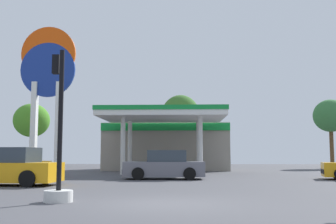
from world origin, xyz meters
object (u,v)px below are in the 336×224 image
object	(u,v)px
car_3	(7,168)
tree_1	(181,116)
car_2	(13,165)
traffic_signal_0	(59,163)
station_pole_sign	(48,79)
tree_0	(32,121)
car_0	(164,166)
tree_2	(330,116)

from	to	relation	value
car_3	tree_1	world-z (taller)	tree_1
tree_1	car_3	bearing A→B (deg)	-107.34
car_2	car_3	bearing A→B (deg)	-69.00
car_3	traffic_signal_0	world-z (taller)	traffic_signal_0
station_pole_sign	tree_0	world-z (taller)	station_pole_sign
car_3	station_pole_sign	bearing A→B (deg)	101.87
tree_0	tree_1	distance (m)	16.20
car_0	tree_0	size ratio (longest dim) A/B	0.66
tree_1	car_0	bearing A→B (deg)	-92.18
car_0	car_3	distance (m)	8.20
car_3	tree_2	xyz separation A→B (m)	(22.25, 22.94, 4.35)
tree_1	car_2	bearing A→B (deg)	-118.49
car_2	car_0	bearing A→B (deg)	-7.37
traffic_signal_0	tree_2	size ratio (longest dim) A/B	0.65
tree_0	tree_2	xyz separation A→B (m)	(30.95, -2.52, 0.13)
car_0	car_3	world-z (taller)	car_3
car_2	station_pole_sign	bearing A→B (deg)	93.23
car_3	tree_0	bearing A→B (deg)	108.85
station_pole_sign	tree_1	xyz separation A→B (m)	(10.06, 11.15, -1.84)
tree_2	tree_1	bearing A→B (deg)	176.90
car_0	tree_1	world-z (taller)	tree_1
car_2	tree_2	xyz separation A→B (m)	(24.52, 17.03, 4.38)
car_2	tree_0	xyz separation A→B (m)	(-6.42, 19.55, 4.26)
traffic_signal_0	tree_0	size ratio (longest dim) A/B	0.65
car_2	tree_0	size ratio (longest dim) A/B	0.70
station_pole_sign	traffic_signal_0	world-z (taller)	station_pole_sign
station_pole_sign	tree_2	size ratio (longest dim) A/B	1.65
station_pole_sign	traffic_signal_0	xyz separation A→B (m)	(6.81, -18.64, -5.95)
station_pole_sign	car_0	world-z (taller)	station_pole_sign
station_pole_sign	car_2	distance (m)	9.21
car_3	tree_2	distance (m)	32.26
station_pole_sign	tree_1	size ratio (longest dim) A/B	1.51
traffic_signal_0	tree_2	bearing A→B (deg)	58.03
station_pole_sign	car_0	distance (m)	13.74
car_3	traffic_signal_0	distance (m)	7.35
car_3	tree_2	bearing A→B (deg)	45.87
station_pole_sign	tree_1	bearing A→B (deg)	47.95
car_0	tree_0	world-z (taller)	tree_0
tree_0	tree_2	distance (m)	31.05
car_3	traffic_signal_0	xyz separation A→B (m)	(4.16, -6.04, 0.34)
tree_1	tree_0	bearing A→B (deg)	173.91
station_pole_sign	car_3	size ratio (longest dim) A/B	2.36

